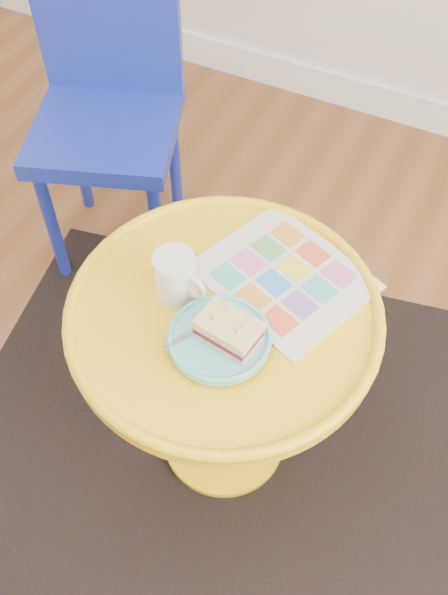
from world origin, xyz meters
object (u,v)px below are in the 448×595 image
at_px(newspaper, 284,276).
at_px(plate, 219,339).
at_px(chair, 108,99).
at_px(side_table, 224,356).
at_px(mug, 176,276).

distance_m(newspaper, plate, 0.19).
bearing_deg(chair, newspaper, -51.32).
bearing_deg(plate, newspaper, 77.67).
distance_m(chair, plate, 0.85).
relative_size(side_table, newspaper, 1.98).
bearing_deg(mug, plate, -17.32).
distance_m(chair, newspaper, 0.77).
height_order(chair, newspaper, chair).
bearing_deg(chair, plate, -63.70).
bearing_deg(plate, side_table, 109.96).
bearing_deg(mug, side_table, 13.50).
xyz_separation_m(side_table, plate, (0.03, -0.07, 0.17)).
bearing_deg(chair, mug, -66.48).
height_order(newspaper, plate, plate).
relative_size(chair, mug, 7.57).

